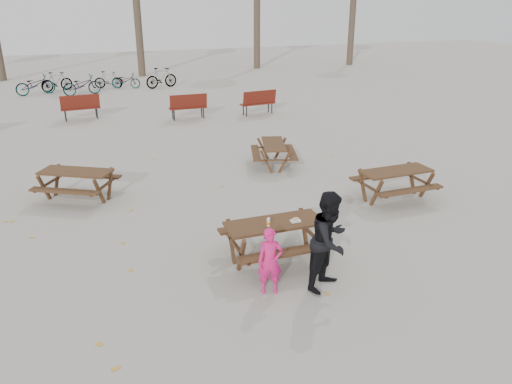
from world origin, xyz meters
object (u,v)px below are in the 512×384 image
object	(u,v)px
main_picnic_table	(275,231)
adult	(330,241)
picnic_table_east	(395,185)
picnic_table_far	(274,154)
picnic_table_north	(77,185)
child	(270,261)
food_tray	(295,221)
soda_bottle	(268,222)

from	to	relation	value
main_picnic_table	adult	distance (m)	1.30
adult	picnic_table_east	bearing A→B (deg)	8.80
adult	picnic_table_far	world-z (taller)	adult
main_picnic_table	adult	world-z (taller)	adult
main_picnic_table	picnic_table_east	distance (m)	4.29
main_picnic_table	picnic_table_east	size ratio (longest dim) A/B	1.04
picnic_table_east	picnic_table_north	world-z (taller)	picnic_table_east
picnic_table_far	child	bearing A→B (deg)	174.25
picnic_table_north	picnic_table_far	size ratio (longest dim) A/B	1.09
picnic_table_east	picnic_table_north	bearing A→B (deg)	158.40
food_tray	picnic_table_east	world-z (taller)	food_tray
main_picnic_table	picnic_table_far	distance (m)	5.64
picnic_table_east	food_tray	bearing A→B (deg)	-153.04
soda_bottle	picnic_table_north	bearing A→B (deg)	125.06
picnic_table_north	adult	bearing A→B (deg)	-25.05
picnic_table_north	main_picnic_table	bearing A→B (deg)	-22.57
child	picnic_table_far	distance (m)	6.75
food_tray	adult	world-z (taller)	adult
main_picnic_table	adult	xyz separation A→B (m)	(0.52, -1.17, 0.28)
soda_bottle	adult	size ratio (longest dim) A/B	0.10
child	picnic_table_far	world-z (taller)	child
food_tray	soda_bottle	bearing A→B (deg)	-179.49
adult	picnic_table_north	xyz separation A→B (m)	(-3.88, 5.60, -0.50)
adult	food_tray	bearing A→B (deg)	65.48
child	picnic_table_north	xyz separation A→B (m)	(-2.88, 5.44, -0.21)
food_tray	picnic_table_east	xyz separation A→B (m)	(3.52, 1.92, -0.42)
adult	picnic_table_far	bearing A→B (deg)	43.53
soda_bottle	adult	distance (m)	1.25
main_picnic_table	soda_bottle	size ratio (longest dim) A/B	10.59
picnic_table_east	picnic_table_far	world-z (taller)	picnic_table_east
adult	soda_bottle	bearing A→B (deg)	90.55
main_picnic_table	food_tray	world-z (taller)	food_tray
main_picnic_table	picnic_table_far	size ratio (longest dim) A/B	1.15
main_picnic_table	picnic_table_north	size ratio (longest dim) A/B	1.06
child	picnic_table_far	xyz separation A→B (m)	(2.58, 6.24, -0.24)
adult	picnic_table_north	world-z (taller)	adult
soda_bottle	picnic_table_east	bearing A→B (deg)	25.39
picnic_table_east	picnic_table_far	distance (m)	3.87
adult	picnic_table_far	distance (m)	6.61
picnic_table_east	main_picnic_table	bearing A→B (deg)	-156.72
food_tray	adult	distance (m)	1.07
main_picnic_table	soda_bottle	distance (m)	0.33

